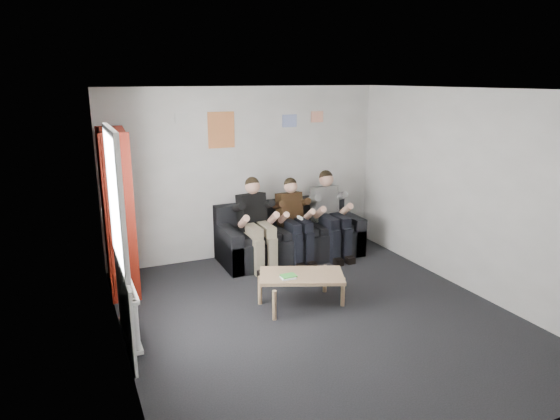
% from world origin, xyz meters
% --- Properties ---
extents(room_shell, '(5.00, 5.00, 5.00)m').
position_xyz_m(room_shell, '(0.00, 0.00, 1.35)').
color(room_shell, black).
rests_on(room_shell, ground).
extents(sofa, '(2.28, 0.93, 0.88)m').
position_xyz_m(sofa, '(0.56, 2.07, 0.32)').
color(sofa, black).
rests_on(sofa, ground).
extents(bookshelf, '(0.33, 0.98, 2.19)m').
position_xyz_m(bookshelf, '(-2.06, 1.84, 1.09)').
color(bookshelf, maroon).
rests_on(bookshelf, ground).
extents(coffee_table, '(1.05, 0.58, 0.42)m').
position_xyz_m(coffee_table, '(-0.05, 0.37, 0.37)').
color(coffee_table, tan).
rests_on(coffee_table, ground).
extents(game_cases, '(0.20, 0.16, 0.03)m').
position_xyz_m(game_cases, '(-0.25, 0.33, 0.43)').
color(game_cases, white).
rests_on(game_cases, coffee_table).
extents(person_left, '(0.42, 0.89, 1.37)m').
position_xyz_m(person_left, '(-0.07, 1.86, 0.68)').
color(person_left, black).
rests_on(person_left, sofa).
extents(person_middle, '(0.39, 0.83, 1.31)m').
position_xyz_m(person_middle, '(0.56, 1.86, 0.66)').
color(person_middle, '#463217').
rests_on(person_middle, sofa).
extents(person_right, '(0.42, 0.90, 1.38)m').
position_xyz_m(person_right, '(1.20, 1.86, 0.69)').
color(person_right, silver).
rests_on(person_right, sofa).
extents(radiator, '(0.10, 0.64, 0.60)m').
position_xyz_m(radiator, '(-2.15, 0.20, 0.35)').
color(radiator, white).
rests_on(radiator, ground).
extents(window, '(0.05, 1.30, 2.36)m').
position_xyz_m(window, '(-2.22, 0.20, 1.03)').
color(window, white).
rests_on(window, room_shell).
extents(poster_large, '(0.42, 0.01, 0.55)m').
position_xyz_m(poster_large, '(-0.40, 2.49, 2.05)').
color(poster_large, gold).
rests_on(poster_large, room_shell).
extents(poster_blue, '(0.25, 0.01, 0.20)m').
position_xyz_m(poster_blue, '(0.75, 2.49, 2.15)').
color(poster_blue, '#3F6BD7').
rests_on(poster_blue, room_shell).
extents(poster_pink, '(0.22, 0.01, 0.18)m').
position_xyz_m(poster_pink, '(1.25, 2.49, 2.20)').
color(poster_pink, '#DF45AC').
rests_on(poster_pink, room_shell).
extents(poster_sign, '(0.20, 0.01, 0.14)m').
position_xyz_m(poster_sign, '(-1.00, 2.49, 2.25)').
color(poster_sign, silver).
rests_on(poster_sign, room_shell).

